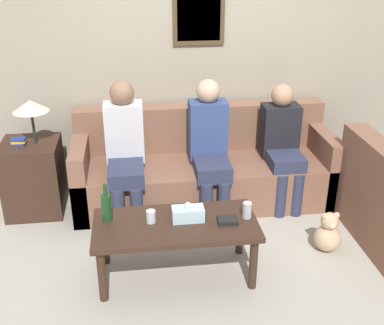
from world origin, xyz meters
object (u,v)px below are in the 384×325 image
at_px(person_middle, 210,143).
at_px(person_right, 282,141).
at_px(couch_main, 204,169).
at_px(coffee_table, 176,230).
at_px(wine_bottle, 107,207).
at_px(teddy_bear, 328,234).
at_px(drinking_glass, 151,216).
at_px(person_left, 125,147).

relative_size(person_middle, person_right, 1.07).
height_order(couch_main, person_right, person_right).
xyz_separation_m(couch_main, person_middle, (0.02, -0.18, 0.34)).
height_order(coffee_table, person_right, person_right).
bearing_deg(coffee_table, wine_bottle, 168.07).
bearing_deg(person_middle, teddy_bear, -44.79).
xyz_separation_m(wine_bottle, teddy_bear, (1.73, 0.06, -0.41)).
height_order(person_right, teddy_bear, person_right).
bearing_deg(couch_main, drinking_glass, -115.87).
relative_size(coffee_table, drinking_glass, 12.75).
bearing_deg(person_middle, person_right, 2.92).
bearing_deg(teddy_bear, person_right, 99.89).
height_order(couch_main, drinking_glass, couch_main).
xyz_separation_m(coffee_table, person_left, (-0.35, 1.00, 0.25)).
bearing_deg(teddy_bear, couch_main, 130.40).
height_order(person_left, teddy_bear, person_left).
bearing_deg(person_right, couch_main, 168.42).
distance_m(wine_bottle, person_right, 1.83).
bearing_deg(teddy_bear, person_middle, 135.21).
bearing_deg(person_right, coffee_table, -136.68).
bearing_deg(person_left, person_middle, -0.54).
height_order(drinking_glass, person_right, person_right).
relative_size(couch_main, wine_bottle, 8.28).
xyz_separation_m(wine_bottle, person_left, (0.14, 0.90, 0.08)).
bearing_deg(wine_bottle, person_right, 30.46).
height_order(coffee_table, wine_bottle, wine_bottle).
distance_m(couch_main, person_middle, 0.38).
height_order(couch_main, person_left, person_left).
bearing_deg(person_right, person_left, -178.89).
bearing_deg(person_middle, drinking_glass, -121.00).
bearing_deg(coffee_table, couch_main, 72.05).
relative_size(person_left, person_right, 1.08).
distance_m(person_left, person_right, 1.44).
distance_m(coffee_table, person_left, 1.09).
bearing_deg(coffee_table, person_left, 109.21).
height_order(couch_main, coffee_table, couch_main).
relative_size(coffee_table, teddy_bear, 3.43).
relative_size(coffee_table, person_right, 1.06).
bearing_deg(person_left, coffee_table, -70.79).
bearing_deg(person_middle, wine_bottle, -134.91).
xyz_separation_m(drinking_glass, person_middle, (0.58, 0.96, 0.14)).
bearing_deg(wine_bottle, person_middle, 45.09).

